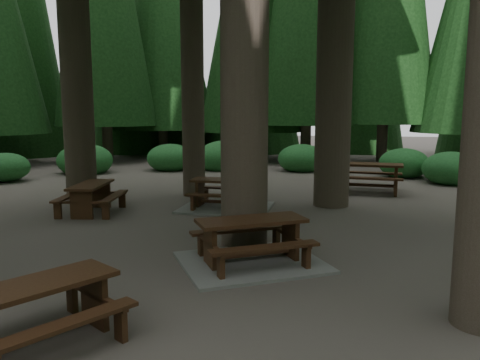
% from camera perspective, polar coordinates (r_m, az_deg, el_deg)
% --- Properties ---
extents(ground, '(80.00, 80.00, 0.00)m').
position_cam_1_polar(ground, '(8.60, -5.02, -7.98)').
color(ground, '#4D443E').
rests_on(ground, ground).
extents(picnic_table_a, '(2.78, 2.63, 0.74)m').
position_cam_1_polar(picnic_table_a, '(7.52, 1.40, -8.42)').
color(picnic_table_a, gray).
rests_on(picnic_table_a, ground).
extents(picnic_table_b, '(1.55, 1.82, 0.71)m').
position_cam_1_polar(picnic_table_b, '(11.72, -17.68, -1.59)').
color(picnic_table_b, '#381A11').
rests_on(picnic_table_b, ground).
extents(picnic_table_c, '(2.25, 1.88, 0.74)m').
position_cam_1_polar(picnic_table_c, '(11.72, -1.70, -2.31)').
color(picnic_table_c, gray).
rests_on(picnic_table_c, ground).
extents(picnic_table_d, '(2.17, 1.84, 0.86)m').
position_cam_1_polar(picnic_table_d, '(14.69, 15.39, 0.83)').
color(picnic_table_d, '#381A11').
rests_on(picnic_table_d, ground).
extents(picnic_table_e, '(1.92, 2.02, 0.68)m').
position_cam_1_polar(picnic_table_e, '(5.39, -23.41, -13.70)').
color(picnic_table_e, '#381A11').
rests_on(picnic_table_e, ground).
extents(shrub_ring, '(23.86, 24.64, 1.49)m').
position_cam_1_polar(shrub_ring, '(9.06, 0.51, -4.49)').
color(shrub_ring, '#216127').
rests_on(shrub_ring, ground).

